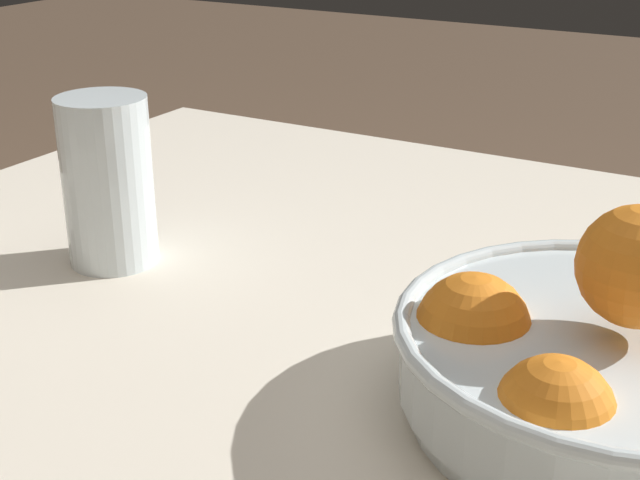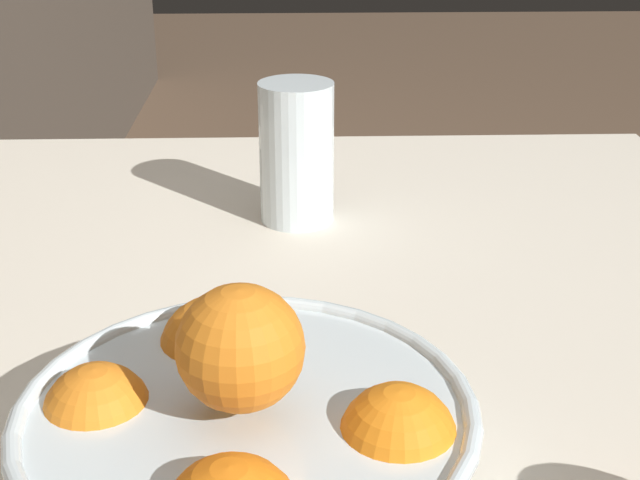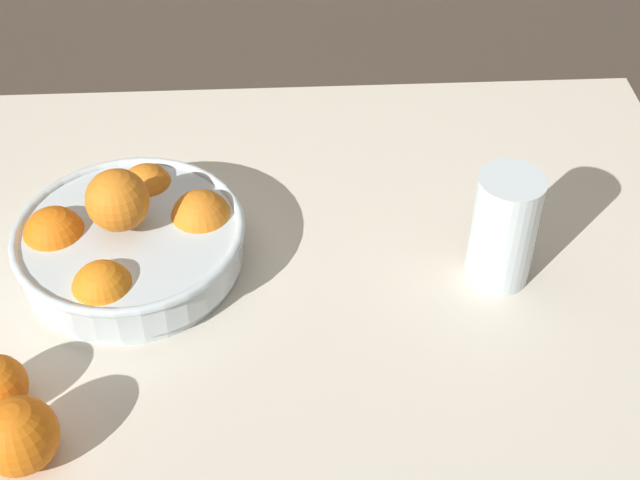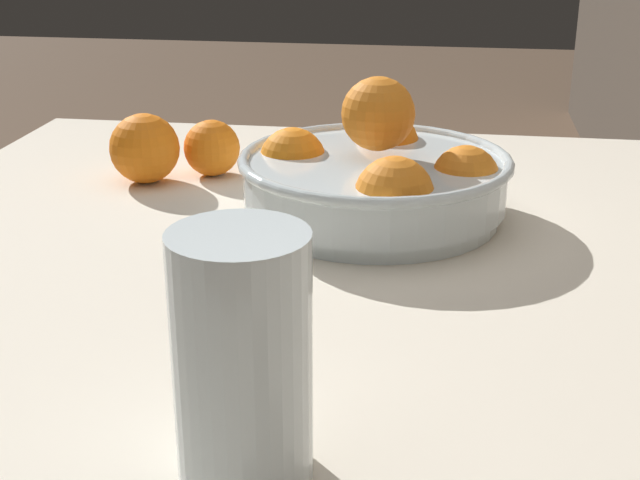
{
  "view_description": "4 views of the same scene",
  "coord_description": "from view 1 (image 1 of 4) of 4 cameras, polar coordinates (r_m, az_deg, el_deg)",
  "views": [
    {
      "loc": [
        -0.28,
        0.59,
        1.09
      ],
      "look_at": [
        0.04,
        0.03,
        0.82
      ],
      "focal_mm": 50.0,
      "sensor_mm": 36.0,
      "label": 1
    },
    {
      "loc": [
        -0.66,
        0.03,
        1.13
      ],
      "look_at": [
        0.07,
        0.01,
        0.81
      ],
      "focal_mm": 50.0,
      "sensor_mm": 36.0,
      "label": 2
    },
    {
      "loc": [
        0.0,
        -0.77,
        1.55
      ],
      "look_at": [
        0.04,
        0.03,
        0.81
      ],
      "focal_mm": 50.0,
      "sensor_mm": 36.0,
      "label": 3
    },
    {
      "loc": [
        0.71,
        0.14,
        1.08
      ],
      "look_at": [
        0.06,
        0.04,
        0.82
      ],
      "focal_mm": 50.0,
      "sensor_mm": 36.0,
      "label": 4
    }
  ],
  "objects": [
    {
      "name": "fruit_bowl",
      "position": [
        0.61,
        18.44,
        -7.23
      ],
      "size": [
        0.29,
        0.29,
        0.15
      ],
      "color": "silver",
      "rests_on": "dining_table"
    },
    {
      "name": "dining_table",
      "position": [
        0.78,
        3.79,
        -10.2
      ],
      "size": [
        1.14,
        0.94,
        0.75
      ],
      "color": "beige",
      "rests_on": "ground_plane"
    },
    {
      "name": "juice_glass",
      "position": [
        0.83,
        -13.36,
        3.09
      ],
      "size": [
        0.08,
        0.08,
        0.16
      ],
      "color": "#F4A314",
      "rests_on": "dining_table"
    }
  ]
}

